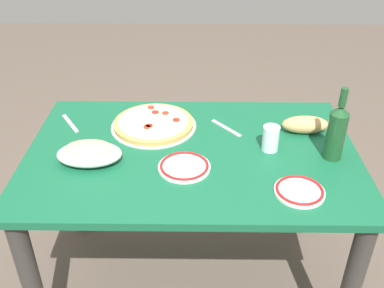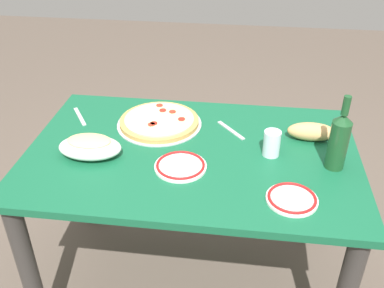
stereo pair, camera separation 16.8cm
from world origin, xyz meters
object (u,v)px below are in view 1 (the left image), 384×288
water_glass (271,138)px  bread_loaf (305,125)px  dining_table (192,177)px  pepperoni_pizza (154,124)px  side_plate_near (299,191)px  side_plate_far (184,166)px  wine_bottle (337,131)px  baked_pasta_dish (89,153)px

water_glass → bread_loaf: water_glass is taller
dining_table → pepperoni_pizza: size_ratio=3.56×
dining_table → bread_loaf: (-0.46, -0.14, 0.16)m
side_plate_near → side_plate_far: (0.39, -0.14, -0.00)m
side_plate_near → side_plate_far: bearing=-19.3°
wine_bottle → bread_loaf: size_ratio=1.50×
bread_loaf → wine_bottle: bearing=110.2°
dining_table → side_plate_far: bearing=77.4°
dining_table → side_plate_near: bearing=145.0°
water_glass → dining_table: bearing=2.3°
pepperoni_pizza → side_plate_far: size_ratio=1.87×
baked_pasta_dish → pepperoni_pizza: bearing=-129.0°
wine_bottle → pepperoni_pizza: bearing=-17.6°
dining_table → side_plate_far: side_plate_far is taller
bread_loaf → water_glass: bearing=39.3°
dining_table → pepperoni_pizza: 0.28m
pepperoni_pizza → side_plate_far: (-0.14, 0.30, -0.01)m
wine_bottle → side_plate_far: size_ratio=1.49×
water_glass → side_plate_near: water_glass is taller
dining_table → side_plate_far: size_ratio=6.67×
pepperoni_pizza → side_plate_near: bearing=140.4°
pepperoni_pizza → wine_bottle: wine_bottle is taller
dining_table → bread_loaf: 0.51m
baked_pasta_dish → side_plate_near: 0.76m
pepperoni_pizza → side_plate_far: pepperoni_pizza is taller
wine_bottle → water_glass: size_ratio=2.84×
wine_bottle → bread_loaf: bearing=-69.8°
dining_table → side_plate_far: 0.18m
dining_table → bread_loaf: bearing=-162.7°
wine_bottle → side_plate_far: bearing=8.4°
pepperoni_pizza → water_glass: size_ratio=3.57×
baked_pasta_dish → water_glass: (-0.68, -0.09, 0.01)m
pepperoni_pizza → baked_pasta_dish: bearing=51.0°
wine_bottle → side_plate_near: 0.29m
dining_table → pepperoni_pizza: bearing=-48.0°
side_plate_far → bread_loaf: 0.56m
water_glass → side_plate_far: bearing=21.8°
wine_bottle → side_plate_far: (0.56, 0.08, -0.11)m
pepperoni_pizza → baked_pasta_dish: (0.21, 0.26, 0.03)m
baked_pasta_dish → wine_bottle: 0.91m
bread_loaf → side_plate_near: bearing=76.3°
baked_pasta_dish → side_plate_far: 0.35m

